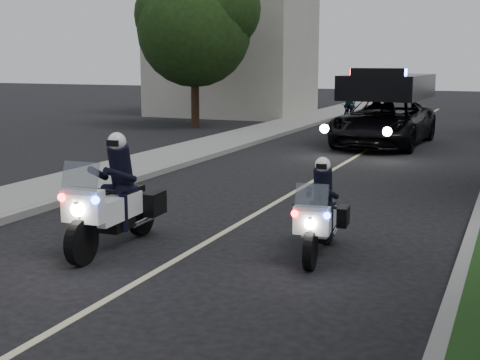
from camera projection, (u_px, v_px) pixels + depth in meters
name	position (u px, v px, depth m)	size (l,w,h in m)	color
ground	(136.00, 283.00, 9.05)	(120.00, 120.00, 0.00)	black
curb_left	(197.00, 160.00, 19.67)	(0.20, 60.00, 0.15)	gray
sidewalk_left	(165.00, 158.00, 20.09)	(2.00, 60.00, 0.16)	gray
building_far	(232.00, 51.00, 35.80)	(8.00, 6.00, 7.00)	#A8A396
lane_marking	(330.00, 171.00, 18.10)	(0.12, 50.00, 0.01)	#BFB78C
police_moto_left	(116.00, 248.00, 10.74)	(0.78, 2.23, 1.89)	white
police_moto_right	(319.00, 255.00, 10.37)	(0.64, 1.82, 1.55)	silver
police_suv	(383.00, 145.00, 23.57)	(2.80, 6.05, 2.94)	black
bicycle	(349.00, 123.00, 31.96)	(0.62, 1.76, 0.92)	black
cyclist	(349.00, 123.00, 31.96)	(0.60, 0.40, 1.68)	black
tree_left_near	(195.00, 128.00, 29.65)	(5.03, 5.03, 8.39)	#1C3913
tree_left_far	(256.00, 111.00, 39.08)	(5.53, 5.53, 9.21)	black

